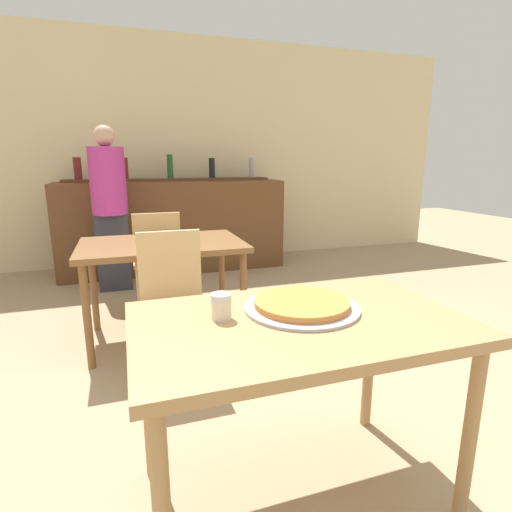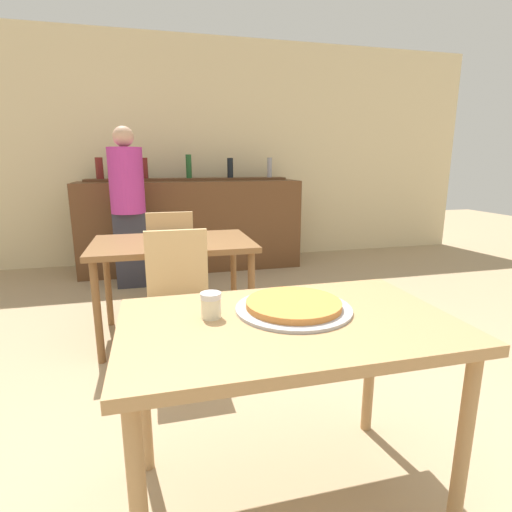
% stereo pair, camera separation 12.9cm
% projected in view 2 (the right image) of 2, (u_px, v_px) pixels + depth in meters
% --- Properties ---
extents(ground_plane, '(16.00, 16.00, 0.00)m').
position_uv_depth(ground_plane, '(285.00, 497.00, 1.57)').
color(ground_plane, tan).
extents(wall_back, '(8.00, 0.05, 2.80)m').
position_uv_depth(wall_back, '(186.00, 153.00, 5.12)').
color(wall_back, beige).
rests_on(wall_back, ground_plane).
extents(dining_table_near, '(1.16, 0.72, 0.75)m').
position_uv_depth(dining_table_near, '(288.00, 342.00, 1.42)').
color(dining_table_near, '#A87F51').
rests_on(dining_table_near, ground_plane).
extents(dining_table_far, '(1.14, 0.77, 0.73)m').
position_uv_depth(dining_table_far, '(173.00, 252.00, 2.91)').
color(dining_table_far, brown).
rests_on(dining_table_far, ground_plane).
extents(bar_counter, '(2.60, 0.56, 1.07)m').
position_uv_depth(bar_counter, '(192.00, 226.00, 4.84)').
color(bar_counter, brown).
rests_on(bar_counter, ground_plane).
extents(bar_back_shelf, '(2.39, 0.24, 0.31)m').
position_uv_depth(bar_back_shelf, '(187.00, 176.00, 4.83)').
color(bar_back_shelf, brown).
rests_on(bar_back_shelf, bar_counter).
extents(chair_far_side_front, '(0.40, 0.40, 0.88)m').
position_uv_depth(chair_far_side_front, '(179.00, 293.00, 2.42)').
color(chair_far_side_front, tan).
rests_on(chair_far_side_front, ground_plane).
extents(chair_far_side_back, '(0.40, 0.40, 0.88)m').
position_uv_depth(chair_far_side_back, '(171.00, 253.00, 3.46)').
color(chair_far_side_back, tan).
rests_on(chair_far_side_back, ground_plane).
extents(pizza_tray, '(0.43, 0.43, 0.04)m').
position_uv_depth(pizza_tray, '(294.00, 306.00, 1.48)').
color(pizza_tray, '#A3A3A8').
rests_on(pizza_tray, dining_table_near).
extents(cheese_shaker, '(0.07, 0.07, 0.09)m').
position_uv_depth(cheese_shaker, '(211.00, 305.00, 1.40)').
color(cheese_shaker, beige).
rests_on(cheese_shaker, dining_table_near).
extents(person_standing, '(0.34, 0.34, 1.63)m').
position_uv_depth(person_standing, '(128.00, 203.00, 4.05)').
color(person_standing, '#2D2D38').
rests_on(person_standing, ground_plane).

